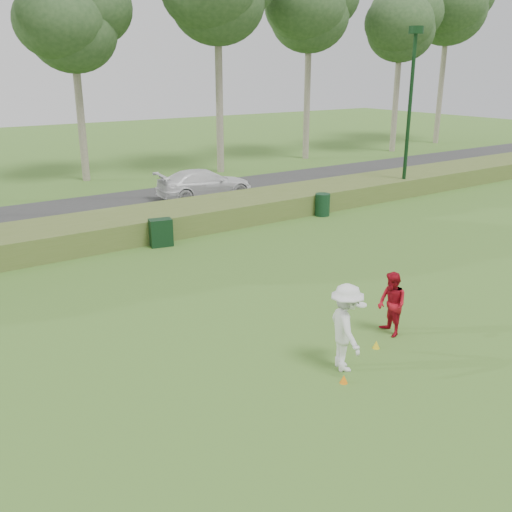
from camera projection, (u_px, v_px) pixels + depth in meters
ground at (353, 353)px, 13.28m from camera, size 120.00×120.00×0.00m
reed_strip at (141, 224)px, 22.52m from camera, size 80.00×3.00×0.90m
park_road at (98, 209)px, 26.56m from camera, size 80.00×6.00×0.06m
lamp_post at (412, 83)px, 27.64m from camera, size 0.70×0.70×8.18m
tree_4 at (72, 23)px, 30.80m from camera, size 6.24×6.24×11.50m
tree_6 at (310, 8)px, 38.38m from camera, size 7.02×7.02×13.50m
tree_7 at (401, 24)px, 42.13m from camera, size 6.50×6.50×12.50m
tree_8 at (449, 4)px, 46.40m from camera, size 8.06×8.06×15.00m
player_white at (346, 328)px, 12.32m from camera, size 1.16×1.46×1.98m
player_red at (392, 304)px, 13.99m from camera, size 0.80×0.92×1.62m
cone_orange at (344, 379)px, 12.01m from camera, size 0.17×0.17×0.19m
cone_yellow at (376, 345)px, 13.50m from camera, size 0.17×0.17×0.19m
utility_cabinet at (161, 233)px, 21.11m from camera, size 0.91×0.68×1.02m
trash_bin at (322, 205)px, 25.44m from camera, size 0.88×0.88×0.99m
car_right at (205, 184)px, 28.63m from camera, size 5.08×2.54×1.42m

